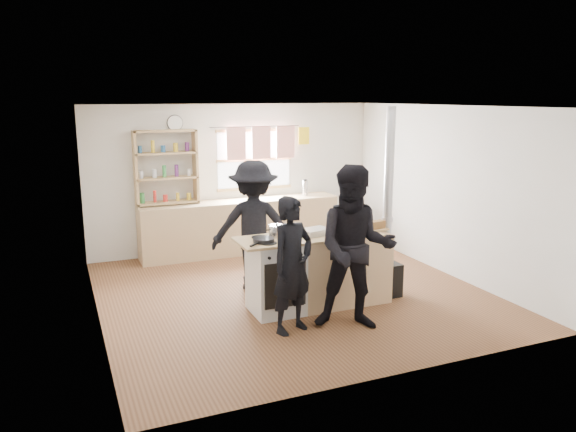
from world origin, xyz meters
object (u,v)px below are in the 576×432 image
(thermos, at_px, (305,188))
(stockpot_stove, at_px, (277,231))
(cooking_island, at_px, (319,270))
(roast_tray, at_px, (315,231))
(person_far, at_px, (254,226))
(person_near_left, at_px, (292,265))
(bread_board, at_px, (376,226))
(flue_heater, at_px, (386,247))
(stockpot_counter, at_px, (340,225))
(person_near_right, at_px, (355,248))
(skillet_greens, at_px, (264,240))

(thermos, bearing_deg, stockpot_stove, -120.81)
(cooking_island, bearing_deg, roast_tray, 152.27)
(cooking_island, height_order, person_far, person_far)
(person_near_left, bearing_deg, roast_tray, 26.68)
(roast_tray, distance_m, person_near_left, 0.88)
(roast_tray, bearing_deg, bread_board, -5.45)
(flue_heater, bearing_deg, stockpot_stove, 175.46)
(stockpot_counter, bearing_deg, person_far, 134.50)
(cooking_island, distance_m, person_near_left, 0.93)
(stockpot_counter, height_order, person_near_right, person_near_right)
(stockpot_counter, bearing_deg, roast_tray, -178.48)
(thermos, relative_size, flue_heater, 0.11)
(cooking_island, xyz_separation_m, stockpot_stove, (-0.53, 0.12, 0.54))
(bread_board, bearing_deg, person_near_right, -134.55)
(roast_tray, distance_m, stockpot_counter, 0.36)
(thermos, distance_m, bread_board, 2.84)
(thermos, xyz_separation_m, cooking_island, (-1.05, -2.77, -0.57))
(skillet_greens, xyz_separation_m, stockpot_counter, (1.08, 0.11, 0.06))
(person_near_left, xyz_separation_m, person_far, (0.08, 1.52, 0.11))
(stockpot_counter, relative_size, flue_heater, 0.10)
(roast_tray, height_order, stockpot_stove, stockpot_stove)
(roast_tray, height_order, bread_board, bread_board)
(roast_tray, bearing_deg, person_near_right, -81.42)
(person_near_left, height_order, person_near_right, person_near_right)
(roast_tray, height_order, person_near_left, person_near_left)
(stockpot_stove, bearing_deg, bread_board, -7.31)
(skillet_greens, relative_size, roast_tray, 0.92)
(roast_tray, distance_m, person_near_right, 0.82)
(bread_board, distance_m, person_near_left, 1.53)
(person_far, bearing_deg, thermos, -112.85)
(skillet_greens, bearing_deg, flue_heater, 2.17)
(stockpot_counter, relative_size, person_far, 0.15)
(stockpot_stove, bearing_deg, stockpot_counter, -5.41)
(cooking_island, relative_size, stockpot_counter, 7.51)
(stockpot_stove, relative_size, flue_heater, 0.08)
(roast_tray, xyz_separation_m, person_near_right, (0.12, -0.81, -0.03))
(stockpot_counter, bearing_deg, thermos, 74.76)
(roast_tray, relative_size, flue_heater, 0.16)
(skillet_greens, xyz_separation_m, person_near_left, (0.14, -0.53, -0.18))
(person_near_right, bearing_deg, flue_heater, 66.97)
(stockpot_counter, bearing_deg, flue_heater, -3.46)
(skillet_greens, relative_size, person_far, 0.20)
(stockpot_counter, bearing_deg, stockpot_stove, 174.59)
(cooking_island, height_order, person_near_left, person_near_left)
(bread_board, bearing_deg, cooking_island, 176.15)
(thermos, bearing_deg, skillet_greens, -122.75)
(thermos, distance_m, person_near_right, 3.68)
(skillet_greens, xyz_separation_m, stockpot_stove, (0.24, 0.19, 0.05))
(thermos, height_order, flue_heater, flue_heater)
(person_near_left, bearing_deg, cooking_island, 22.98)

